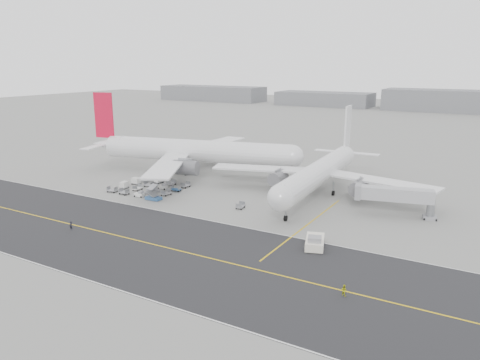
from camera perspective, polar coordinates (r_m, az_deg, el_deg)
The scene contains 11 objects.
ground at distance 104.57m, azimuth -8.40°, elevation -3.53°, with size 700.00×700.00×0.00m, color gray.
taxiway at distance 88.67m, azimuth -13.08°, elevation -7.02°, with size 220.00×59.00×0.03m.
horizon_buildings at distance 340.68m, azimuth 24.67°, elevation 7.56°, with size 520.00×28.00×28.00m, color slate, non-canonical shape.
airliner_a at distance 136.94m, azimuth -5.91°, elevation 3.58°, with size 64.96×63.52×22.77m.
airliner_b at distance 115.43m, azimuth 9.77°, elevation 1.01°, with size 56.30×57.04×19.66m.
pushback_tug at distance 83.46m, azimuth 9.11°, elevation -7.46°, with size 4.97×8.57×2.43m.
jet_bridge at distance 102.87m, azimuth 18.42°, elevation -1.86°, with size 16.91×6.87×6.31m.
gse_cluster at distance 121.30m, azimuth -10.96°, elevation -1.16°, with size 20.89×20.14×1.86m, color gray, non-canonical shape.
stray_dolly at distance 103.90m, azimuth 0.05°, elevation -3.49°, with size 1.43×2.32×1.43m, color silver, non-canonical shape.
ground_crew_a at distance 96.24m, azimuth -19.90°, elevation -5.27°, with size 0.64×0.42×1.76m, color black.
ground_crew_b at distance 68.06m, azimuth 12.56°, elevation -12.97°, with size 0.81×0.63×1.68m, color #B5B915.
Camera 1 is at (62.58, -77.65, 31.45)m, focal length 35.00 mm.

